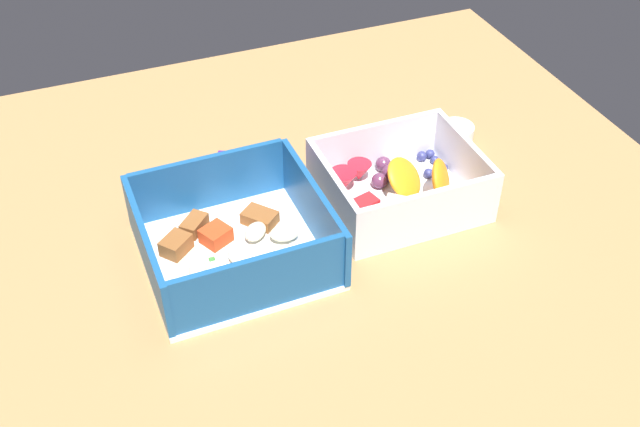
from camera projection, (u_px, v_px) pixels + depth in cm
name	position (u px, v px, depth cm)	size (l,w,h in cm)	color
table_surface	(327.00, 241.00, 78.57)	(80.00, 80.00, 2.00)	#9E7547
pasta_container	(233.00, 240.00, 74.00)	(17.36, 16.67, 6.76)	white
fruit_bowl	(397.00, 186.00, 80.48)	(15.92, 13.20, 6.07)	white
candy_bar	(248.00, 162.00, 86.35)	(7.00, 2.40, 1.20)	#51197A
paper_cup_liner	(456.00, 134.00, 89.80)	(4.05, 4.05, 2.15)	white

